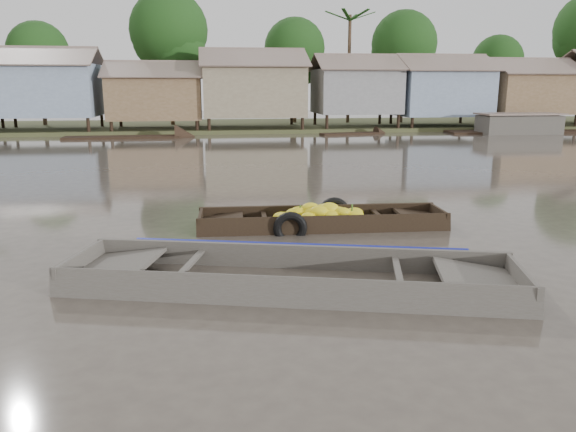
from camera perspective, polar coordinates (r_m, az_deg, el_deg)
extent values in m
plane|color=#463E36|center=(9.02, -4.05, -6.64)|extent=(120.00, 120.00, 0.00)
cube|color=#384723|center=(41.58, -7.41, 8.90)|extent=(120.00, 12.00, 0.50)
cube|color=#7C8FAA|center=(39.25, -23.30, 11.65)|extent=(6.20, 5.20, 3.20)
cube|color=brown|center=(37.93, -24.14, 14.67)|extent=(6.60, 3.02, 1.28)
cube|color=brown|center=(40.64, -23.05, 14.60)|extent=(6.60, 3.02, 1.28)
cube|color=brown|center=(38.11, -13.27, 11.59)|extent=(5.80, 4.60, 2.70)
cube|color=brown|center=(36.88, -13.59, 14.33)|extent=(6.20, 2.67, 1.14)
cube|color=brown|center=(39.35, -13.25, 14.26)|extent=(6.20, 2.67, 1.14)
cube|color=#807358|center=(38.09, -3.60, 12.58)|extent=(6.50, 5.30, 3.30)
cube|color=brown|center=(36.70, -3.46, 15.84)|extent=(6.90, 3.08, 1.31)
cube|color=brown|center=(39.55, -3.82, 15.65)|extent=(6.90, 3.08, 1.31)
cube|color=gray|center=(39.28, 6.88, 12.46)|extent=(5.40, 4.70, 2.90)
cube|color=brown|center=(38.08, 7.47, 15.29)|extent=(5.80, 2.73, 1.17)
cube|color=brown|center=(40.53, 6.48, 15.18)|extent=(5.80, 2.73, 1.17)
cube|color=#7C8FAA|center=(41.23, 15.15, 12.00)|extent=(6.00, 5.00, 3.10)
cube|color=brown|center=(40.01, 16.10, 14.79)|extent=(6.40, 2.90, 1.24)
cube|color=brown|center=(42.50, 14.58, 14.76)|extent=(6.40, 2.90, 1.24)
cube|color=brown|center=(44.17, 23.08, 11.41)|extent=(5.70, 4.90, 2.80)
cube|color=brown|center=(43.06, 24.22, 13.76)|extent=(6.10, 2.85, 1.21)
cube|color=brown|center=(45.33, 22.42, 13.83)|extent=(6.10, 2.85, 1.21)
cylinder|color=#473323|center=(43.98, -23.68, 11.35)|extent=(0.28, 0.28, 4.90)
sphere|color=#183912|center=(44.03, -24.03, 14.98)|extent=(4.20, 4.20, 4.20)
cylinder|color=#473323|center=(41.54, -11.80, 13.08)|extent=(0.28, 0.28, 6.30)
sphere|color=#183912|center=(41.70, -12.04, 18.03)|extent=(5.40, 5.40, 5.40)
cylinder|color=#473323|center=(42.98, 0.68, 12.65)|extent=(0.28, 0.28, 5.25)
sphere|color=#183912|center=(43.05, 0.69, 16.64)|extent=(4.50, 4.50, 4.50)
cylinder|color=#473323|center=(43.95, 11.51, 12.63)|extent=(0.28, 0.28, 5.60)
sphere|color=#183912|center=(44.05, 11.71, 16.79)|extent=(4.80, 4.80, 4.80)
cylinder|color=#473323|center=(48.10, 20.28, 11.50)|extent=(0.28, 0.28, 4.55)
sphere|color=#183912|center=(48.13, 20.53, 14.58)|extent=(3.90, 3.90, 3.90)
cylinder|color=#473323|center=(43.29, 6.20, 14.40)|extent=(0.24, 0.24, 8.00)
cube|color=black|center=(12.42, 3.44, -1.45)|extent=(5.33, 1.25, 0.08)
cube|color=black|center=(12.92, 3.06, 0.09)|extent=(5.40, 0.39, 0.50)
cube|color=black|center=(11.82, 3.88, -1.17)|extent=(5.40, 0.39, 0.50)
cube|color=black|center=(13.04, 15.01, -0.23)|extent=(0.11, 1.17, 0.47)
cube|color=black|center=(12.87, 13.11, -0.02)|extent=(0.96, 1.05, 0.19)
cube|color=black|center=(12.24, -8.86, -0.79)|extent=(0.11, 1.17, 0.47)
cube|color=black|center=(12.21, -6.72, -0.47)|extent=(0.96, 1.05, 0.19)
cube|color=black|center=(12.21, -2.41, -0.19)|extent=(0.15, 1.13, 0.05)
cube|color=black|center=(12.60, 9.15, 0.07)|extent=(0.15, 1.13, 0.05)
ellipsoid|color=#FCF71C|center=(12.56, 2.05, 0.52)|extent=(0.35, 0.25, 0.21)
ellipsoid|color=#FCF71C|center=(12.67, 6.74, 0.28)|extent=(0.44, 0.31, 0.26)
ellipsoid|color=#FCF71C|center=(12.24, 3.86, 0.30)|extent=(0.40, 0.29, 0.24)
ellipsoid|color=#FCF71C|center=(12.24, 5.61, 0.39)|extent=(0.35, 0.25, 0.21)
ellipsoid|color=#FCF71C|center=(12.54, 2.64, 0.31)|extent=(0.36, 0.26, 0.22)
ellipsoid|color=#FCF71C|center=(12.39, 3.55, 0.77)|extent=(0.34, 0.24, 0.20)
ellipsoid|color=#FCF71C|center=(12.43, 3.16, 0.48)|extent=(0.42, 0.30, 0.25)
ellipsoid|color=#FCF71C|center=(12.16, 3.16, 0.47)|extent=(0.42, 0.30, 0.25)
ellipsoid|color=#FCF71C|center=(12.31, 1.17, 0.38)|extent=(0.45, 0.32, 0.27)
ellipsoid|color=#FCF71C|center=(12.31, 0.61, 0.27)|extent=(0.38, 0.27, 0.23)
ellipsoid|color=#FCF71C|center=(12.36, -0.67, -0.13)|extent=(0.41, 0.29, 0.24)
ellipsoid|color=#FCF71C|center=(12.33, 5.09, 0.40)|extent=(0.41, 0.29, 0.24)
ellipsoid|color=#FCF71C|center=(12.21, -0.24, -0.20)|extent=(0.45, 0.32, 0.27)
ellipsoid|color=#FCF71C|center=(12.21, -0.62, -0.60)|extent=(0.35, 0.25, 0.21)
ellipsoid|color=#FCF71C|center=(12.00, 0.45, -0.66)|extent=(0.44, 0.31, 0.26)
ellipsoid|color=#FCF71C|center=(12.34, 6.86, 0.00)|extent=(0.41, 0.29, 0.24)
ellipsoid|color=#FCF71C|center=(12.49, 2.62, 0.42)|extent=(0.40, 0.28, 0.24)
ellipsoid|color=#FCF71C|center=(12.70, 4.32, 0.28)|extent=(0.38, 0.28, 0.23)
ellipsoid|color=#FCF71C|center=(12.31, 2.29, 0.79)|extent=(0.42, 0.30, 0.25)
ellipsoid|color=#FCF71C|center=(12.22, 2.56, 0.31)|extent=(0.42, 0.30, 0.25)
ellipsoid|color=#FCF71C|center=(12.30, 4.20, 0.76)|extent=(0.45, 0.33, 0.27)
ellipsoid|color=#FCF71C|center=(12.08, 0.27, -0.38)|extent=(0.45, 0.32, 0.27)
ellipsoid|color=#FCF71C|center=(12.19, 4.38, 0.04)|extent=(0.39, 0.28, 0.23)
ellipsoid|color=#FCF71C|center=(12.74, 4.46, 0.27)|extent=(0.37, 0.26, 0.22)
ellipsoid|color=#FCF71C|center=(12.08, 0.69, -0.36)|extent=(0.40, 0.28, 0.24)
ellipsoid|color=#FCF71C|center=(12.22, 7.93, -0.61)|extent=(0.37, 0.27, 0.22)
ellipsoid|color=#FCF71C|center=(12.71, 6.00, 0.14)|extent=(0.39, 0.28, 0.23)
ellipsoid|color=#FCF71C|center=(12.41, 2.38, 0.40)|extent=(0.39, 0.28, 0.23)
ellipsoid|color=#FCF71C|center=(12.01, 0.66, -0.73)|extent=(0.43, 0.31, 0.26)
ellipsoid|color=#FCF71C|center=(12.04, 2.06, -0.12)|extent=(0.34, 0.25, 0.20)
ellipsoid|color=#FCF71C|center=(12.06, 4.12, -0.58)|extent=(0.36, 0.26, 0.21)
ellipsoid|color=#FCF71C|center=(11.96, -0.28, -0.99)|extent=(0.35, 0.25, 0.21)
cylinder|color=#3F6626|center=(12.24, 1.26, 0.70)|extent=(0.04, 0.04, 0.17)
cylinder|color=#3F6626|center=(12.33, 4.35, 0.77)|extent=(0.04, 0.04, 0.17)
cylinder|color=#3F6626|center=(12.42, 6.53, 0.81)|extent=(0.04, 0.04, 0.17)
torus|color=black|center=(13.05, 4.68, 0.29)|extent=(0.76, 0.21, 0.76)
torus|color=black|center=(11.64, 0.22, -1.26)|extent=(0.72, 0.21, 0.72)
cube|color=#49443D|center=(8.83, 0.32, -7.61)|extent=(6.98, 3.18, 0.08)
cube|color=#49443D|center=(9.53, 0.89, -4.49)|extent=(6.79, 1.95, 0.56)
cube|color=#49443D|center=(7.97, -0.36, -8.13)|extent=(6.79, 1.95, 0.56)
cube|color=#49443D|center=(9.05, 22.52, -6.53)|extent=(0.50, 1.66, 0.53)
cube|color=#49443D|center=(8.88, 18.84, -6.13)|extent=(1.52, 1.73, 0.22)
cube|color=#49443D|center=(9.72, -20.20, -4.98)|extent=(0.50, 1.66, 0.53)
cube|color=#49443D|center=(9.45, -17.00, -4.83)|extent=(1.52, 1.73, 0.22)
cube|color=#49443D|center=(9.03, -10.07, -4.98)|extent=(0.52, 1.61, 0.05)
cube|color=#49443D|center=(8.69, 11.15, -5.76)|extent=(0.52, 1.61, 0.05)
cube|color=#665E54|center=(8.81, 0.32, -7.37)|extent=(5.37, 2.63, 0.02)
cube|color=navy|center=(9.52, 0.93, -3.17)|extent=(5.48, 1.53, 0.14)
torus|color=olive|center=(8.52, 10.62, -8.19)|extent=(0.39, 0.39, 0.06)
torus|color=olive|center=(8.51, 10.63, -7.96)|extent=(0.32, 0.32, 0.06)
cube|color=black|center=(34.33, -16.48, 7.49)|extent=(6.61, 1.58, 0.35)
cube|color=black|center=(39.75, 22.77, 7.72)|extent=(10.01, 3.01, 0.35)
cube|color=black|center=(35.59, 6.36, 8.13)|extent=(3.96, 1.58, 0.35)
cube|color=black|center=(38.85, 22.40, 8.54)|extent=(5.00, 2.00, 1.20)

